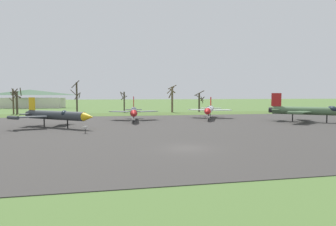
{
  "coord_description": "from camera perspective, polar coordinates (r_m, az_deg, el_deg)",
  "views": [
    {
      "loc": [
        -7.0,
        -25.44,
        5.1
      ],
      "look_at": [
        1.53,
        16.71,
        2.32
      ],
      "focal_mm": 29.93,
      "sensor_mm": 36.0,
      "label": 1
    }
  ],
  "objects": [
    {
      "name": "info_placard_front_left",
      "position": [
        52.68,
        8.21,
        -1.09
      ],
      "size": [
        0.62,
        0.29,
        1.13
      ],
      "color": "black",
      "rests_on": "ground"
    },
    {
      "name": "ground_plane",
      "position": [
        26.88,
        3.9,
        -7.24
      ],
      "size": [
        600.0,
        600.0,
        0.0
      ],
      "primitive_type": "plane",
      "color": "#4C6B33"
    },
    {
      "name": "bare_tree_far_right",
      "position": [
        81.64,
        0.82,
        3.16
      ],
      "size": [
        2.96,
        2.59,
        8.1
      ],
      "color": "brown",
      "rests_on": "ground"
    },
    {
      "name": "info_placard_rear_left",
      "position": [
        38.45,
        -16.51,
        -3.1
      ],
      "size": [
        0.63,
        0.3,
        1.01
      ],
      "color": "black",
      "rests_on": "ground"
    },
    {
      "name": "bare_tree_right_of_center",
      "position": [
        82.2,
        -8.96,
        2.47
      ],
      "size": [
        2.14,
        2.24,
        6.02
      ],
      "color": "#42382D",
      "rests_on": "ground"
    },
    {
      "name": "visitor_building",
      "position": [
        122.93,
        -26.28,
        2.59
      ],
      "size": [
        27.02,
        11.87,
        7.19
      ],
      "color": "beige",
      "rests_on": "ground"
    },
    {
      "name": "jet_fighter_front_right",
      "position": [
        54.93,
        -6.99,
        0.36
      ],
      "size": [
        9.84,
        14.0,
        4.78
      ],
      "color": "#565B60",
      "rests_on": "ground"
    },
    {
      "name": "jet_fighter_rear_left",
      "position": [
        46.54,
        -21.82,
        -0.41
      ],
      "size": [
        12.69,
        11.88,
        4.71
      ],
      "color": "#33383D",
      "rests_on": "ground"
    },
    {
      "name": "bare_tree_backdrop_extra",
      "position": [
        85.72,
        6.47,
        2.46
      ],
      "size": [
        3.32,
        3.43,
        6.54
      ],
      "color": "#42382D",
      "rests_on": "ground"
    },
    {
      "name": "bare_tree_center",
      "position": [
        77.77,
        -18.1,
        3.14
      ],
      "size": [
        2.61,
        3.05,
        9.04
      ],
      "color": "#42382D",
      "rests_on": "ground"
    },
    {
      "name": "bare_tree_left_of_center",
      "position": [
        82.84,
        -28.42,
        2.29
      ],
      "size": [
        2.88,
        2.94,
        6.99
      ],
      "color": "#42382D",
      "rests_on": "ground"
    },
    {
      "name": "info_placard_front_right",
      "position": [
        48.46,
        -7.03,
        -1.52
      ],
      "size": [
        0.59,
        0.34,
        1.13
      ],
      "color": "black",
      "rests_on": "ground"
    },
    {
      "name": "jet_fighter_rear_right",
      "position": [
        58.3,
        27.27,
        0.44
      ],
      "size": [
        13.47,
        12.74,
        5.46
      ],
      "color": "#4C6B47",
      "rests_on": "ground"
    },
    {
      "name": "jet_fighter_front_left",
      "position": [
        60.31,
        8.41,
        0.7
      ],
      "size": [
        8.85,
        13.65,
        4.62
      ],
      "color": "silver",
      "rests_on": "ground"
    },
    {
      "name": "grass_verge_strip",
      "position": [
        74.2,
        -6.0,
        -0.24
      ],
      "size": [
        155.0,
        12.0,
        0.06
      ],
      "primitive_type": "cube",
      "color": "#455E2A",
      "rests_on": "ground"
    },
    {
      "name": "asphalt_apron",
      "position": [
        42.18,
        -1.81,
        -3.21
      ],
      "size": [
        95.0,
        52.81,
        0.05
      ],
      "primitive_type": "cube",
      "color": "#383533",
      "rests_on": "ground"
    },
    {
      "name": "bare_tree_far_left",
      "position": [
        83.6,
        -28.94,
        2.22
      ],
      "size": [
        1.88,
        1.87,
        6.72
      ],
      "color": "brown",
      "rests_on": "ground"
    }
  ]
}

